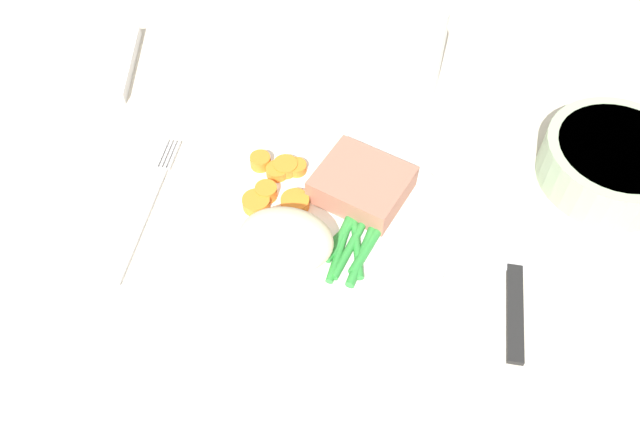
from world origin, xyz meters
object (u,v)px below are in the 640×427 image
Objects in this scene: dinner_plate at (320,226)px; napkin at (81,64)px; knife at (514,260)px; salad_bowl at (613,160)px; meat_portion at (362,184)px; water_glass at (411,53)px; fork at (146,207)px.

dinner_plate is 2.03× the size of napkin.
knife is 14.18cm from salad_bowl.
salad_bowl is at bearing 51.07° from knife.
meat_portion is at bearing 49.40° from dinner_plate.
meat_portion is 0.38× the size of knife.
salad_bowl reaches higher than dinner_plate.
water_glass is at bearing 117.28° from knife.
water_glass is (21.98, 20.71, 4.11)cm from fork.
napkin is (-29.36, 17.09, -0.15)cm from dinner_plate.
dinner_plate is 1.40× the size of fork.
dinner_plate is at bearing -1.18° from fork.
salad_bowl is (19.80, -9.67, -1.87)cm from water_glass.
dinner_plate is at bearing -106.01° from water_glass.
fork is 30.48cm from water_glass.
meat_portion is 0.47× the size of fork.
water_glass reaches higher than napkin.
water_glass is 22.12cm from salad_bowl.
salad_bowl is (41.78, 11.03, 2.23)cm from fork.
fork is at bearing -179.09° from dinner_plate.
dinner_plate is 33.98cm from napkin.
dinner_plate is 3.01× the size of meat_portion.
knife is (17.09, -0.29, -0.60)cm from dinner_plate.
salad_bowl is at bearing -6.55° from napkin.
salad_bowl is (25.67, 10.78, 1.63)cm from dinner_plate.
fork is at bearing -52.62° from napkin.
dinner_plate reaches higher than knife.
meat_portion is at bearing -99.21° from water_glass.
dinner_plate is 1.79× the size of salad_bowl.
water_glass is (5.87, 20.45, 3.51)cm from dinner_plate.
fork is (-16.11, -0.26, -0.60)cm from dinner_plate.
fork is at bearing -136.71° from water_glass.
water_glass reaches higher than fork.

